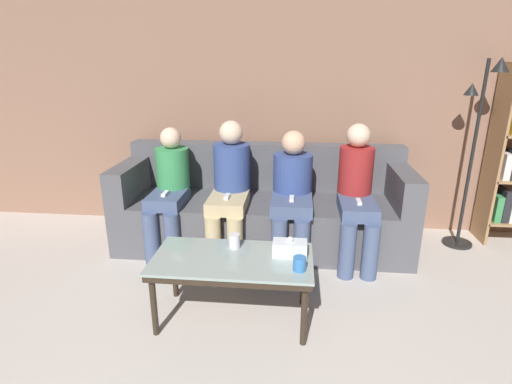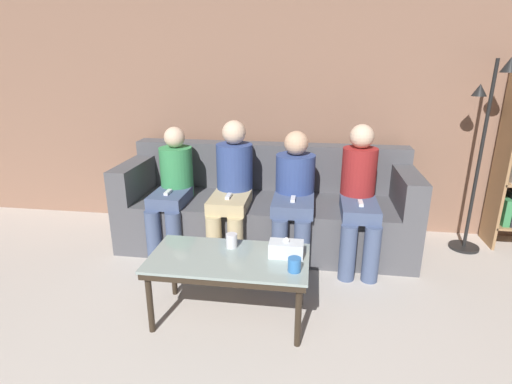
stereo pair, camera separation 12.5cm
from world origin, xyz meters
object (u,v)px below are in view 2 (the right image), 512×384
at_px(cup_near_right, 232,241).
at_px(tissue_box, 286,249).
at_px(cup_near_left, 294,265).
at_px(seated_person_left_end, 173,187).
at_px(coffee_table, 229,263).
at_px(seated_person_mid_left, 232,185).
at_px(seated_person_mid_right, 294,191).
at_px(couch, 266,209).
at_px(seated_person_right_end, 359,192).
at_px(standing_lamp, 485,138).

distance_m(cup_near_right, tissue_box, 0.38).
relative_size(cup_near_left, seated_person_left_end, 0.08).
relative_size(cup_near_left, cup_near_right, 0.90).
height_order(coffee_table, cup_near_right, cup_near_right).
height_order(seated_person_mid_left, seated_person_mid_right, seated_person_mid_left).
xyz_separation_m(couch, coffee_table, (-0.09, -1.21, 0.08)).
distance_m(seated_person_left_end, seated_person_mid_right, 1.08).
height_order(seated_person_left_end, seated_person_right_end, seated_person_right_end).
xyz_separation_m(cup_near_right, seated_person_right_end, (0.91, 0.82, 0.11)).
relative_size(tissue_box, seated_person_mid_left, 0.19).
bearing_deg(seated_person_left_end, seated_person_right_end, -0.46).
height_order(couch, seated_person_right_end, seated_person_right_end).
relative_size(coffee_table, tissue_box, 4.68).
xyz_separation_m(couch, cup_near_right, (-0.10, -1.06, 0.17)).
height_order(tissue_box, seated_person_left_end, seated_person_left_end).
height_order(cup_near_left, seated_person_right_end, seated_person_right_end).
xyz_separation_m(cup_near_left, seated_person_mid_left, (-0.60, 1.10, 0.13)).
bearing_deg(standing_lamp, seated_person_left_end, -172.26).
bearing_deg(couch, coffee_table, -94.45).
bearing_deg(seated_person_right_end, tissue_box, -120.78).
height_order(cup_near_right, seated_person_mid_right, seated_person_mid_right).
xyz_separation_m(tissue_box, standing_lamp, (1.58, 1.27, 0.53)).
bearing_deg(seated_person_mid_right, seated_person_right_end, -2.03).
relative_size(coffee_table, seated_person_right_end, 0.89).
distance_m(cup_near_left, cup_near_right, 0.51).
distance_m(seated_person_mid_left, seated_person_mid_right, 0.54).
bearing_deg(seated_person_right_end, couch, 163.35).
bearing_deg(tissue_box, seated_person_left_end, 139.75).
bearing_deg(seated_person_mid_left, seated_person_mid_right, -0.01).
bearing_deg(cup_near_right, coffee_table, -86.45).
distance_m(cup_near_right, seated_person_left_end, 1.10).
bearing_deg(seated_person_mid_left, cup_near_right, -78.83).
bearing_deg(seated_person_mid_right, couch, 140.43).
distance_m(coffee_table, standing_lamp, 2.44).
height_order(tissue_box, seated_person_mid_left, seated_person_mid_left).
distance_m(cup_near_right, seated_person_right_end, 1.23).
distance_m(tissue_box, seated_person_right_end, 1.05).
bearing_deg(cup_near_left, tissue_box, 108.83).
xyz_separation_m(couch, seated_person_left_end, (-0.81, -0.23, 0.26)).
bearing_deg(seated_person_left_end, tissue_box, -40.25).
relative_size(cup_near_left, seated_person_mid_left, 0.07).
bearing_deg(seated_person_right_end, coffee_table, -133.03).
bearing_deg(coffee_table, seated_person_left_end, 126.10).
bearing_deg(tissue_box, standing_lamp, 38.84).
bearing_deg(standing_lamp, cup_near_left, -136.14).
bearing_deg(seated_person_mid_right, cup_near_right, -113.81).
distance_m(cup_near_right, seated_person_mid_right, 0.93).
height_order(coffee_table, cup_near_left, cup_near_left).
bearing_deg(standing_lamp, seated_person_mid_left, -170.50).
bearing_deg(cup_near_right, seated_person_mid_left, 101.17).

